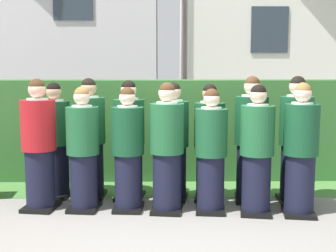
{
  "coord_description": "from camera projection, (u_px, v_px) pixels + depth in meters",
  "views": [
    {
      "loc": [
        -0.08,
        -5.5,
        1.79
      ],
      "look_at": [
        0.0,
        0.27,
        1.05
      ],
      "focal_mm": 48.06,
      "sensor_mm": 36.0,
      "label": 1
    }
  ],
  "objects": [
    {
      "name": "student_rear_row_2",
      "position": [
        129.0,
        143.0,
        6.17
      ],
      "size": [
        0.43,
        0.51,
        1.63
      ],
      "color": "black",
      "rests_on": "ground"
    },
    {
      "name": "hedge",
      "position": [
        167.0,
        129.0,
        7.39
      ],
      "size": [
        10.24,
        0.7,
        1.61
      ],
      "color": "#33662D",
      "rests_on": "ground"
    },
    {
      "name": "student_front_row_1",
      "position": [
        83.0,
        152.0,
        5.66
      ],
      "size": [
        0.41,
        0.52,
        1.57
      ],
      "color": "black",
      "rests_on": "ground"
    },
    {
      "name": "student_front_row_5",
      "position": [
        257.0,
        153.0,
        5.51
      ],
      "size": [
        0.44,
        0.54,
        1.6
      ],
      "color": "black",
      "rests_on": "ground"
    },
    {
      "name": "lawn_strip",
      "position": [
        167.0,
        189.0,
        6.69
      ],
      "size": [
        10.24,
        0.9,
        0.01
      ],
      "primitive_type": "cube",
      "color": "#477A38",
      "rests_on": "ground"
    },
    {
      "name": "student_front_row_4",
      "position": [
        211.0,
        154.0,
        5.58
      ],
      "size": [
        0.4,
        0.51,
        1.55
      ],
      "color": "black",
      "rests_on": "ground"
    },
    {
      "name": "student_rear_row_6",
      "position": [
        296.0,
        143.0,
        5.97
      ],
      "size": [
        0.44,
        0.49,
        1.69
      ],
      "color": "black",
      "rests_on": "ground"
    },
    {
      "name": "school_building_main",
      "position": [
        308.0,
        14.0,
        13.01
      ],
      "size": [
        7.66,
        4.74,
        6.55
      ],
      "color": "silver",
      "rests_on": "ground"
    },
    {
      "name": "student_rear_row_5",
      "position": [
        251.0,
        142.0,
        6.03
      ],
      "size": [
        0.45,
        0.56,
        1.69
      ],
      "color": "black",
      "rests_on": "ground"
    },
    {
      "name": "student_rear_row_0",
      "position": [
        55.0,
        143.0,
        6.25
      ],
      "size": [
        0.42,
        0.53,
        1.6
      ],
      "color": "black",
      "rests_on": "ground"
    },
    {
      "name": "student_rear_row_4",
      "position": [
        209.0,
        145.0,
        6.11
      ],
      "size": [
        0.43,
        0.51,
        1.59
      ],
      "color": "black",
      "rests_on": "ground"
    },
    {
      "name": "student_front_row_6",
      "position": [
        301.0,
        153.0,
        5.46
      ],
      "size": [
        0.44,
        0.54,
        1.63
      ],
      "color": "black",
      "rests_on": "ground"
    },
    {
      "name": "ground_plane",
      "position": [
        168.0,
        211.0,
        5.69
      ],
      "size": [
        60.0,
        60.0,
        0.0
      ],
      "primitive_type": "plane",
      "color": "gray"
    },
    {
      "name": "student_in_red_blazer",
      "position": [
        39.0,
        148.0,
        5.68
      ],
      "size": [
        0.45,
        0.53,
        1.67
      ],
      "color": "black",
      "rests_on": "ground"
    },
    {
      "name": "student_front_row_3",
      "position": [
        167.0,
        151.0,
        5.59
      ],
      "size": [
        0.43,
        0.51,
        1.62
      ],
      "color": "black",
      "rests_on": "ground"
    },
    {
      "name": "student_rear_row_1",
      "position": [
        90.0,
        141.0,
        6.22
      ],
      "size": [
        0.43,
        0.53,
        1.66
      ],
      "color": "black",
      "rests_on": "ground"
    },
    {
      "name": "student_front_row_2",
      "position": [
        128.0,
        152.0,
        5.65
      ],
      "size": [
        0.41,
        0.47,
        1.56
      ],
      "color": "black",
      "rests_on": "ground"
    },
    {
      "name": "student_rear_row_3",
      "position": [
        173.0,
        144.0,
        6.1
      ],
      "size": [
        0.44,
        0.54,
        1.61
      ],
      "color": "black",
      "rests_on": "ground"
    }
  ]
}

